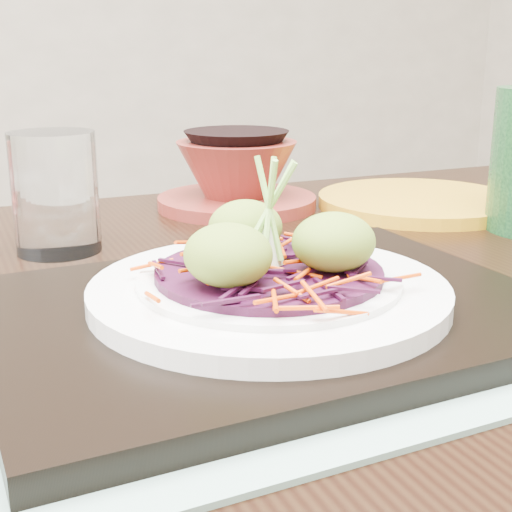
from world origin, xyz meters
name	(u,v)px	position (x,y,z in m)	size (l,w,h in m)	color
dining_table	(286,446)	(0.07, -0.01, 0.71)	(1.31, 0.87, 0.82)	black
placemat	(269,327)	(0.04, -0.04, 0.82)	(0.41, 0.32, 0.00)	#799C94
serving_tray	(269,312)	(0.04, -0.04, 0.83)	(0.36, 0.27, 0.02)	black
white_plate	(269,290)	(0.04, -0.04, 0.84)	(0.23, 0.23, 0.02)	white
cabbage_bed	(269,272)	(0.04, -0.04, 0.86)	(0.15, 0.15, 0.01)	#370B27
carrot_julienne	(269,262)	(0.04, -0.04, 0.86)	(0.18, 0.18, 0.01)	#C73903
guacamole_scoops	(269,241)	(0.04, -0.04, 0.88)	(0.13, 0.11, 0.04)	olive
scallion_garnish	(269,214)	(0.04, -0.04, 0.89)	(0.05, 0.05, 0.08)	#89C950
water_glass	(55,193)	(-0.05, 0.21, 0.87)	(0.07, 0.07, 0.11)	white
terracotta_bowl_set	(237,178)	(0.16, 0.31, 0.85)	(0.22, 0.22, 0.08)	maroon
yellow_plate	(418,202)	(0.36, 0.22, 0.82)	(0.23, 0.23, 0.01)	#BB8214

